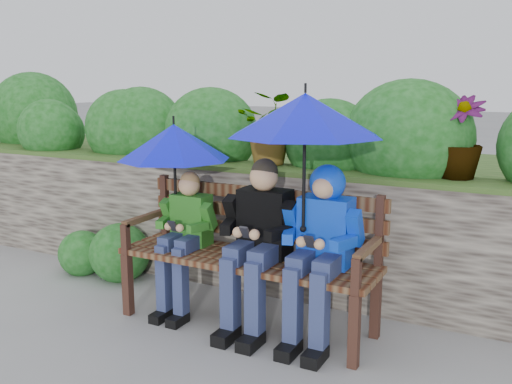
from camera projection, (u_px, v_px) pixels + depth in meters
The scene contains 8 objects.
ground at pixel (250, 325), 4.06m from camera, with size 60.00×60.00×0.00m, color gray.
garden_backdrop at pixel (319, 195), 5.35m from camera, with size 8.00×2.86×1.85m.
park_bench at pixel (251, 247), 4.03m from camera, with size 1.86×0.54×0.98m.
boy_left at pixel (185, 233), 4.18m from camera, with size 0.42×0.49×1.06m.
boy_middle at pixel (258, 236), 3.88m from camera, with size 0.52×0.61×1.19m.
boy_right at pixel (321, 239), 3.68m from camera, with size 0.51×0.62×1.18m.
umbrella_left at pixel (174, 142), 4.16m from camera, with size 0.83×0.83×0.74m.
umbrella_right at pixel (305, 115), 3.56m from camera, with size 1.00×1.00×0.95m.
Camera 1 is at (1.79, -3.35, 1.72)m, focal length 40.00 mm.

